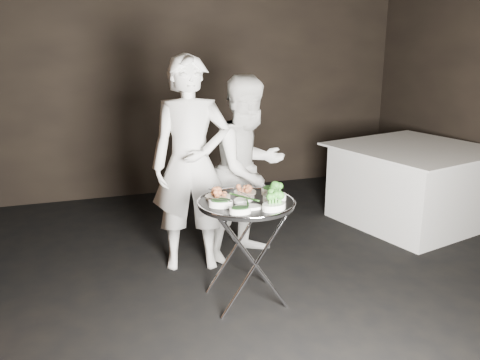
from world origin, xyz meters
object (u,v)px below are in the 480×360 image
object	(u,v)px
serving_tray	(246,203)
waiter_right	(249,169)
dining_table	(413,185)
tray_stand	(246,247)
waiter_left	(191,165)

from	to	relation	value
serving_tray	waiter_right	distance (m)	0.89
waiter_right	dining_table	distance (m)	2.09
tray_stand	serving_tray	world-z (taller)	serving_tray
waiter_right	dining_table	xyz separation A→B (m)	(2.03, 0.27, -0.42)
tray_stand	waiter_right	xyz separation A→B (m)	(0.31, 0.83, 0.40)
serving_tray	dining_table	size ratio (longest dim) A/B	0.49
waiter_left	tray_stand	bearing A→B (deg)	-61.22
dining_table	waiter_right	bearing A→B (deg)	-172.45
serving_tray	waiter_right	size ratio (longest dim) A/B	0.44
serving_tray	tray_stand	bearing A→B (deg)	104.04
serving_tray	waiter_left	distance (m)	0.82
tray_stand	serving_tray	size ratio (longest dim) A/B	1.08
waiter_left	waiter_right	size ratio (longest dim) A/B	1.11
tray_stand	waiter_right	world-z (taller)	waiter_right
tray_stand	waiter_right	bearing A→B (deg)	69.37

